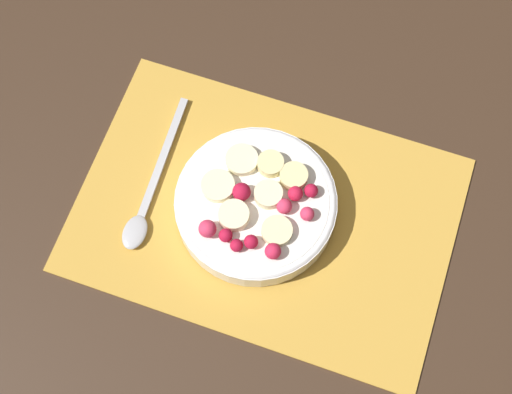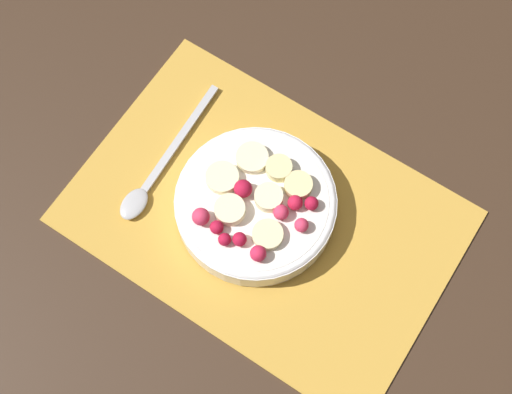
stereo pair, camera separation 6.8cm
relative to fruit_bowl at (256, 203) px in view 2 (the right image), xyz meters
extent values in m
plane|color=#382619|center=(-0.01, 0.00, -0.03)|extent=(3.00, 3.00, 0.00)
cube|color=gold|center=(-0.01, 0.00, -0.02)|extent=(0.43, 0.29, 0.01)
cylinder|color=white|center=(0.00, 0.00, -0.01)|extent=(0.18, 0.18, 0.03)
torus|color=white|center=(0.00, 0.00, 0.01)|extent=(0.18, 0.18, 0.01)
cylinder|color=white|center=(0.00, 0.00, 0.01)|extent=(0.16, 0.16, 0.00)
cylinder|color=beige|center=(-0.03, -0.04, 0.02)|extent=(0.04, 0.04, 0.01)
cylinder|color=#F4EAB7|center=(-0.01, -0.01, 0.02)|extent=(0.04, 0.04, 0.01)
cylinder|color=beige|center=(-0.03, 0.03, 0.02)|extent=(0.04, 0.04, 0.01)
cylinder|color=beige|center=(0.00, -0.04, 0.02)|extent=(0.04, 0.04, 0.01)
cylinder|color=#F4EAB7|center=(0.04, 0.00, 0.02)|extent=(0.05, 0.05, 0.01)
cylinder|color=#F4EAB7|center=(0.02, 0.03, 0.02)|extent=(0.04, 0.04, 0.01)
cylinder|color=#F4EAB7|center=(0.03, -0.04, 0.02)|extent=(0.05, 0.05, 0.01)
sphere|color=#B21433|center=(-0.02, 0.05, 0.02)|extent=(0.02, 0.02, 0.02)
sphere|color=red|center=(-0.04, -0.02, 0.02)|extent=(0.02, 0.02, 0.02)
sphere|color=#B21433|center=(0.02, 0.00, 0.02)|extent=(0.02, 0.02, 0.02)
sphere|color=#DB3356|center=(-0.06, 0.00, 0.02)|extent=(0.02, 0.02, 0.02)
sphere|color=#B21433|center=(0.00, 0.06, 0.02)|extent=(0.01, 0.01, 0.01)
sphere|color=#B21433|center=(-0.05, -0.03, 0.02)|extent=(0.02, 0.02, 0.02)
sphere|color=#DB3356|center=(-0.03, 0.00, 0.02)|extent=(0.02, 0.02, 0.02)
sphere|color=#D12347|center=(-0.04, 0.05, 0.02)|extent=(0.02, 0.02, 0.02)
sphere|color=#B21433|center=(0.02, 0.05, 0.02)|extent=(0.02, 0.02, 0.02)
sphere|color=#DB3356|center=(0.04, 0.05, 0.02)|extent=(0.02, 0.02, 0.02)
cube|color=#B2B2B7|center=(0.12, -0.03, -0.02)|extent=(0.02, 0.16, 0.00)
ellipsoid|color=#B2B2B7|center=(0.12, 0.07, -0.02)|extent=(0.03, 0.04, 0.01)
camera|label=1|loc=(-0.09, 0.26, 0.75)|focal=50.00mm
camera|label=2|loc=(-0.15, 0.23, 0.75)|focal=50.00mm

